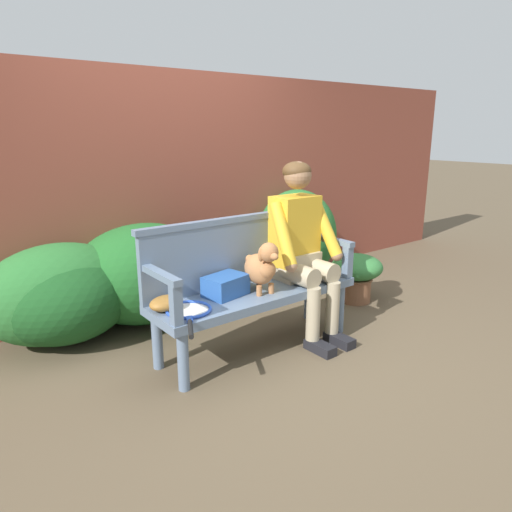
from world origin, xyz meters
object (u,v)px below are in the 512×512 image
baseball_glove (166,303)px  sports_bag (226,286)px  dog_on_bench (262,267)px  potted_plant (357,273)px  garden_bench (256,299)px  tennis_racket (189,311)px  person_seated (301,244)px

baseball_glove → sports_bag: (0.44, -0.01, 0.02)m
dog_on_bench → potted_plant: bearing=10.9°
garden_bench → potted_plant: size_ratio=3.33×
dog_on_bench → tennis_racket: 0.61m
person_seated → baseball_glove: 1.11m
dog_on_bench → tennis_racket: size_ratio=0.66×
person_seated → tennis_racket: person_seated is taller
person_seated → baseball_glove: person_seated is taller
person_seated → tennis_racket: bearing=-176.5°
tennis_racket → potted_plant: tennis_racket is taller
garden_bench → baseball_glove: baseball_glove is taller
sports_bag → potted_plant: size_ratio=0.61×
dog_on_bench → sports_bag: bearing=155.4°
garden_bench → sports_bag: 0.27m
person_seated → baseball_glove: size_ratio=5.96×
person_seated → potted_plant: 1.02m
baseball_glove → potted_plant: size_ratio=0.48×
person_seated → garden_bench: bearing=179.0°
person_seated → baseball_glove: bearing=176.5°
tennis_racket → potted_plant: (1.89, 0.26, -0.18)m
tennis_racket → baseball_glove: baseball_glove is taller
dog_on_bench → garden_bench: bearing=93.7°
garden_bench → tennis_racket: (-0.58, -0.07, 0.07)m
garden_bench → sports_bag: bearing=168.0°
person_seated → dog_on_bench: size_ratio=3.49×
garden_bench → dog_on_bench: size_ratio=4.08×
baseball_glove → sports_bag: bearing=-12.1°
potted_plant → dog_on_bench: bearing=-169.1°
person_seated → potted_plant: (0.89, 0.20, -0.45)m
garden_bench → dog_on_bench: 0.26m
garden_bench → sports_bag: (-0.22, 0.05, 0.13)m
person_seated → sports_bag: 0.68m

